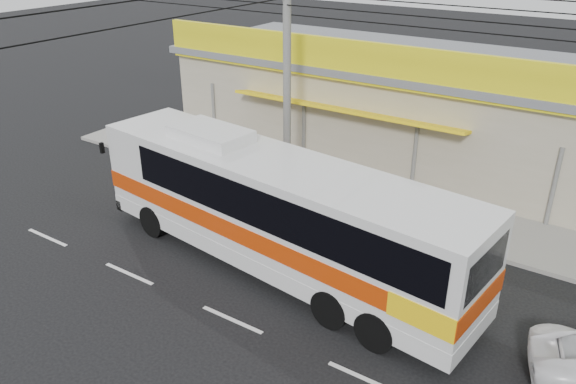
% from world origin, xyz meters
% --- Properties ---
extents(ground, '(120.00, 120.00, 0.00)m').
position_xyz_m(ground, '(0.00, 0.00, 0.00)').
color(ground, black).
rests_on(ground, ground).
extents(sidewalk, '(30.00, 3.20, 0.15)m').
position_xyz_m(sidewalk, '(0.00, 6.00, 0.07)').
color(sidewalk, gray).
rests_on(sidewalk, ground).
extents(lane_markings, '(50.00, 0.12, 0.01)m').
position_xyz_m(lane_markings, '(0.00, -2.50, 0.00)').
color(lane_markings, silver).
rests_on(lane_markings, ground).
extents(storefront_building, '(22.60, 9.20, 5.70)m').
position_xyz_m(storefront_building, '(-0.01, 11.54, 2.30)').
color(storefront_building, '#A69E86').
rests_on(storefront_building, ground).
extents(coach_bus, '(13.02, 4.22, 3.94)m').
position_xyz_m(coach_bus, '(-0.29, 0.27, 2.11)').
color(coach_bus, silver).
rests_on(coach_bus, ground).
extents(motorbike_red, '(1.82, 0.66, 0.95)m').
position_xyz_m(motorbike_red, '(-4.83, 4.70, 0.63)').
color(motorbike_red, maroon).
rests_on(motorbike_red, sidewalk).
extents(motorbike_dark, '(1.64, 0.83, 0.95)m').
position_xyz_m(motorbike_dark, '(-10.74, 6.46, 0.62)').
color(motorbike_dark, black).
rests_on(motorbike_dark, sidewalk).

